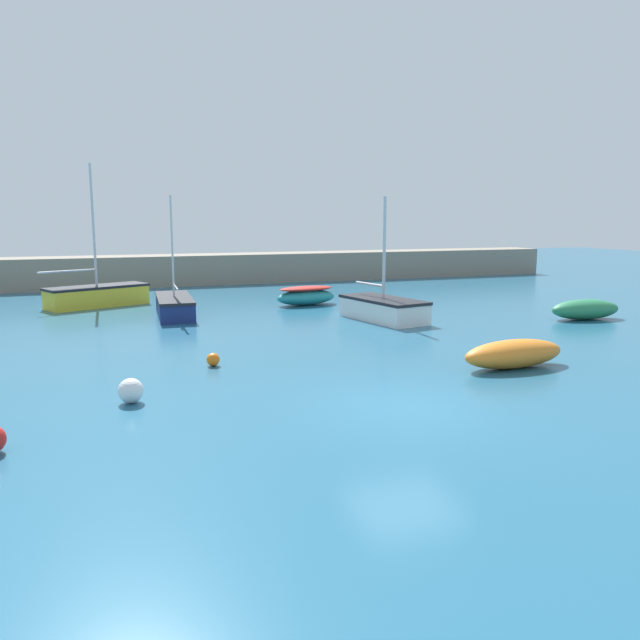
{
  "coord_description": "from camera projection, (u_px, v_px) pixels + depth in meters",
  "views": [
    {
      "loc": [
        -6.53,
        -12.12,
        4.25
      ],
      "look_at": [
        0.86,
        8.01,
        0.71
      ],
      "focal_mm": 35.0,
      "sensor_mm": 36.0,
      "label": 1
    }
  ],
  "objects": [
    {
      "name": "harbor_breakwater",
      "position": [
        200.0,
        269.0,
        40.15
      ],
      "size": [
        50.76,
        2.82,
        1.89
      ],
      "primitive_type": "cube",
      "color": "gray",
      "rests_on": "ground_plane"
    },
    {
      "name": "ground_plane",
      "position": [
        406.0,
        411.0,
        14.15
      ],
      "size": [
        120.0,
        120.0,
        0.2
      ],
      "primitive_type": "cube",
      "color": "#235B7A"
    },
    {
      "name": "sailboat_tall_mast",
      "position": [
        97.0,
        295.0,
        29.99
      ],
      "size": [
        5.0,
        3.39,
        6.75
      ],
      "rotation": [
        0.0,
        0.0,
        0.42
      ],
      "color": "yellow",
      "rests_on": "ground_plane"
    },
    {
      "name": "mooring_buoy_orange",
      "position": [
        213.0,
        360.0,
        18.0
      ],
      "size": [
        0.38,
        0.38,
        0.38
      ],
      "primitive_type": "sphere",
      "color": "orange",
      "rests_on": "ground_plane"
    },
    {
      "name": "rowboat_white_midwater",
      "position": [
        585.0,
        309.0,
        26.22
      ],
      "size": [
        3.23,
        1.52,
        0.85
      ],
      "rotation": [
        0.0,
        0.0,
        6.18
      ],
      "color": "#287A4C",
      "rests_on": "ground_plane"
    },
    {
      "name": "rowboat_with_red_cover",
      "position": [
        306.0,
        295.0,
        30.53
      ],
      "size": [
        3.25,
        1.7,
        0.93
      ],
      "rotation": [
        0.0,
        0.0,
        0.14
      ],
      "color": "teal",
      "rests_on": "ground_plane"
    },
    {
      "name": "open_tender_yellow",
      "position": [
        514.0,
        354.0,
        17.77
      ],
      "size": [
        3.35,
        1.29,
        0.81
      ],
      "rotation": [
        0.0,
        0.0,
        3.19
      ],
      "color": "orange",
      "rests_on": "ground_plane"
    },
    {
      "name": "sailboat_short_mast",
      "position": [
        383.0,
        308.0,
        25.99
      ],
      "size": [
        2.53,
        4.41,
        5.09
      ],
      "rotation": [
        0.0,
        0.0,
        4.9
      ],
      "color": "white",
      "rests_on": "ground_plane"
    },
    {
      "name": "sailboat_twin_hulled",
      "position": [
        174.0,
        306.0,
        27.11
      ],
      "size": [
        1.72,
        4.83,
        5.18
      ],
      "rotation": [
        0.0,
        0.0,
        1.51
      ],
      "color": "navy",
      "rests_on": "ground_plane"
    },
    {
      "name": "mooring_buoy_white",
      "position": [
        131.0,
        391.0,
        14.39
      ],
      "size": [
        0.58,
        0.58,
        0.58
      ],
      "primitive_type": "sphere",
      "color": "white",
      "rests_on": "ground_plane"
    }
  ]
}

